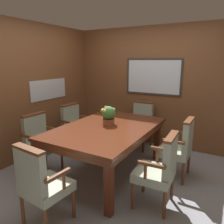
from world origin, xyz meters
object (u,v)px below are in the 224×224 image
chair_right_far (179,145)px  potted_plant (108,115)px  chair_left_far (75,126)px  chair_left_near (40,140)px  dining_table (107,132)px  chair_head_far (140,122)px  chair_right_near (160,167)px  chair_head_near (41,182)px

chair_right_far → potted_plant: size_ratio=3.18×
chair_left_far → potted_plant: bearing=-103.8°
chair_right_far → chair_left_near: size_ratio=1.00×
dining_table → chair_head_far: 1.31m
chair_right_far → chair_left_near: same height
chair_head_far → potted_plant: size_ratio=3.18×
chair_right_near → dining_table: bearing=-115.0°
dining_table → chair_head_far: chair_head_far is taller
chair_left_far → chair_head_far: bearing=-46.2°
dining_table → potted_plant: size_ratio=6.48×
chair_left_far → chair_head_far: 1.34m
chair_right_far → potted_plant: 1.18m
dining_table → chair_right_far: bearing=22.6°
chair_right_far → chair_head_far: (-0.99, 0.88, 0.00)m
dining_table → chair_right_far: size_ratio=2.03×
chair_right_near → chair_head_far: (-0.95, 1.70, 0.00)m
chair_head_near → chair_left_far: (-1.00, 1.78, 0.00)m
chair_right_far → chair_left_far: (-2.03, 0.03, 0.00)m
dining_table → chair_head_near: 1.34m
dining_table → chair_right_near: size_ratio=2.03×
chair_left_near → chair_head_near: bearing=-130.0°
chair_right_near → chair_left_near: size_ratio=1.00×
chair_right_far → chair_head_far: 1.33m
chair_right_far → chair_left_far: 2.03m
dining_table → chair_right_near: (0.98, -0.40, -0.17)m
dining_table → chair_left_far: 1.13m
chair_right_far → chair_left_far: bearing=-91.0°
chair_left_near → chair_left_far: bearing=3.6°
chair_head_near → chair_left_far: bearing=-55.7°
dining_table → chair_right_near: bearing=-22.3°
chair_head_near → chair_head_far: size_ratio=1.00×
chair_left_near → chair_right_near: bearing=-86.3°
chair_head_near → chair_right_near: size_ratio=1.00×
potted_plant → chair_head_near: bearing=-88.6°
chair_head_near → chair_left_near: bearing=-36.9°
dining_table → potted_plant: (-0.06, 0.13, 0.24)m
chair_right_far → chair_head_far: same height
chair_left_near → potted_plant: 1.18m
dining_table → chair_left_far: chair_left_far is taller
chair_head_far → chair_right_far: bearing=-37.7°
potted_plant → chair_left_far: bearing=161.6°
chair_left_far → chair_head_far: size_ratio=1.00×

